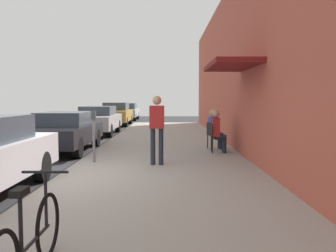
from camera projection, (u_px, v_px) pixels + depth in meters
The scene contains 14 objects.
ground_plane at pixel (54, 182), 7.59m from camera, with size 60.00×60.00×0.00m, color #2D2D30.
sidewalk_slab at pixel (163, 163), 9.59m from camera, with size 4.50×32.00×0.12m, color #9E9B93.
building_facade at pixel (255, 55), 9.39m from camera, with size 1.40×32.00×5.76m.
parked_car_1 at pixel (62, 131), 12.02m from camera, with size 1.80×4.40×1.31m.
parked_car_2 at pixel (96, 120), 17.83m from camera, with size 1.80×4.40×1.40m.
parked_car_3 at pixel (115, 114), 24.14m from camera, with size 1.80×4.40×1.52m.
parked_car_4 at pixel (125, 111), 30.38m from camera, with size 1.80×4.40×1.42m.
parking_meter at pixel (92, 132), 9.29m from camera, with size 0.12×0.10×1.32m.
bicycle_0 at pixel (27, 243), 3.18m from camera, with size 0.46×1.71×0.90m.
cafe_chair_0 at pixel (214, 136), 11.01m from camera, with size 0.46×0.46×0.87m.
seated_patron_0 at pixel (216, 130), 10.99m from camera, with size 0.44×0.37×1.29m.
cafe_chair_1 at pixel (211, 134), 11.78m from camera, with size 0.52×0.52×0.87m.
seated_patron_1 at pixel (213, 128), 11.77m from camera, with size 0.48×0.43×1.29m.
pedestrian_standing at pixel (155, 124), 8.91m from camera, with size 0.36×0.22×1.70m.
Camera 1 is at (2.35, -7.49, 1.73)m, focal length 38.89 mm.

